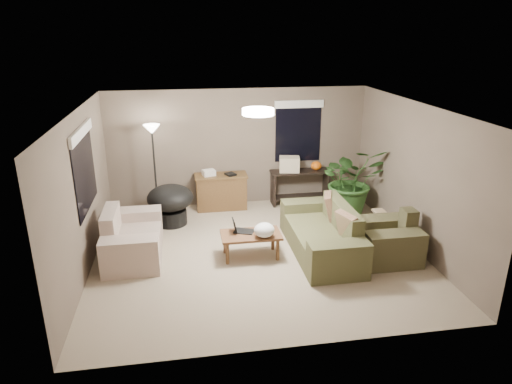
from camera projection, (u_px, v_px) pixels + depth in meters
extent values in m
plane|color=tan|center=(258.00, 253.00, 7.87)|extent=(5.50, 5.50, 0.00)
plane|color=white|center=(258.00, 108.00, 7.02)|extent=(5.50, 5.50, 0.00)
plane|color=#6B5C4F|center=(239.00, 148.00, 9.77)|extent=(5.50, 0.00, 5.50)
plane|color=#6B5C4F|center=(295.00, 255.00, 5.12)|extent=(5.50, 0.00, 5.50)
plane|color=#6B5C4F|center=(82.00, 194.00, 7.02)|extent=(0.00, 5.00, 5.00)
plane|color=#6B5C4F|center=(415.00, 176.00, 7.87)|extent=(0.00, 5.00, 5.00)
cube|color=#4E4E2F|center=(320.00, 240.00, 7.86)|extent=(0.95, 1.48, 0.42)
cube|color=brown|center=(342.00, 216.00, 7.77)|extent=(0.22, 1.48, 0.43)
cube|color=#4F4F2F|center=(338.00, 261.00, 6.97)|extent=(0.95, 0.36, 0.60)
cube|color=#4E4F2F|center=(306.00, 215.00, 8.68)|extent=(0.95, 0.36, 0.60)
cube|color=#8C7251|center=(348.00, 226.00, 7.34)|extent=(0.36, 0.50, 0.47)
cube|color=#8C7251|center=(330.00, 206.00, 8.18)|extent=(0.36, 0.50, 0.47)
cube|color=#BDB1A2|center=(134.00, 244.00, 7.72)|extent=(0.90, 0.88, 0.42)
cube|color=beige|center=(111.00, 222.00, 7.53)|extent=(0.22, 0.88, 0.43)
cube|color=beige|center=(130.00, 256.00, 7.11)|extent=(0.90, 0.36, 0.60)
cube|color=beige|center=(137.00, 225.00, 8.27)|extent=(0.90, 0.36, 0.60)
cube|color=#4B482D|center=(385.00, 246.00, 7.65)|extent=(0.95, 0.28, 0.42)
cube|color=#48442B|center=(408.00, 222.00, 7.56)|extent=(0.22, 0.28, 0.43)
cube|color=#4B472D|center=(394.00, 250.00, 7.32)|extent=(0.95, 0.36, 0.60)
cube|color=brown|center=(378.00, 233.00, 7.92)|extent=(0.95, 0.36, 0.60)
cube|color=brown|center=(251.00, 235.00, 7.62)|extent=(1.00, 0.55, 0.04)
cylinder|color=brown|center=(227.00, 253.00, 7.45)|extent=(0.06, 0.06, 0.38)
cylinder|color=brown|center=(278.00, 250.00, 7.57)|extent=(0.06, 0.06, 0.38)
cylinder|color=brown|center=(225.00, 243.00, 7.82)|extent=(0.06, 0.06, 0.38)
cylinder|color=brown|center=(273.00, 239.00, 7.95)|extent=(0.06, 0.06, 0.38)
cube|color=black|center=(244.00, 231.00, 7.69)|extent=(0.39, 0.34, 0.02)
cube|color=black|center=(235.00, 225.00, 7.63)|extent=(0.07, 0.23, 0.22)
ellipsoid|color=white|center=(264.00, 230.00, 7.47)|extent=(0.44, 0.42, 0.24)
cube|color=brown|center=(221.00, 192.00, 9.73)|extent=(1.05, 0.45, 0.71)
cube|color=brown|center=(221.00, 176.00, 9.60)|extent=(1.10, 0.50, 0.04)
cube|color=silver|center=(209.00, 173.00, 9.54)|extent=(0.29, 0.26, 0.12)
cube|color=black|center=(231.00, 174.00, 9.58)|extent=(0.25, 0.27, 0.04)
cube|color=black|center=(300.00, 172.00, 9.89)|extent=(1.30, 0.40, 0.04)
cube|color=black|center=(273.00, 189.00, 9.93)|extent=(0.05, 0.38, 0.71)
cube|color=black|center=(326.00, 186.00, 10.11)|extent=(0.05, 0.38, 0.71)
cube|color=black|center=(300.00, 197.00, 10.09)|extent=(1.25, 0.36, 0.03)
ellipsoid|color=orange|center=(316.00, 166.00, 9.91)|extent=(0.24, 0.24, 0.19)
cube|color=beige|center=(289.00, 164.00, 9.79)|extent=(0.47, 0.39, 0.32)
cylinder|color=black|center=(172.00, 217.00, 9.00)|extent=(0.60, 0.60, 0.30)
ellipsoid|color=black|center=(170.00, 198.00, 8.87)|extent=(1.13, 1.13, 0.50)
cylinder|color=black|center=(158.00, 216.00, 9.41)|extent=(0.28, 0.28, 0.02)
cylinder|color=black|center=(155.00, 175.00, 9.11)|extent=(0.04, 0.04, 1.78)
cone|color=white|center=(152.00, 129.00, 8.80)|extent=(0.32, 0.32, 0.18)
cylinder|color=white|center=(258.00, 112.00, 7.04)|extent=(0.50, 0.50, 0.10)
imported|color=#2D5923|center=(351.00, 187.00, 9.41)|extent=(1.30, 1.44, 1.12)
cube|color=tan|center=(377.00, 234.00, 8.55)|extent=(0.32, 0.32, 0.03)
cylinder|color=tan|center=(378.00, 223.00, 8.47)|extent=(0.12, 0.12, 0.44)
cube|color=tan|center=(379.00, 211.00, 8.39)|extent=(0.22, 0.22, 0.03)
cube|color=black|center=(85.00, 170.00, 7.20)|extent=(0.01, 1.50, 1.30)
cube|color=white|center=(81.00, 132.00, 7.01)|extent=(0.05, 1.56, 0.16)
cube|color=black|center=(298.00, 132.00, 9.85)|extent=(1.00, 0.01, 1.30)
cube|color=white|center=(299.00, 104.00, 9.63)|extent=(1.06, 0.05, 0.16)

